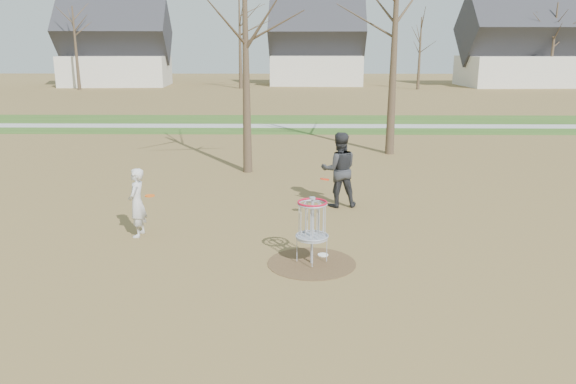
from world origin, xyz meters
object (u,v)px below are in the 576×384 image
object	(u,v)px
player_standing	(137,203)
disc_grounded	(323,255)
disc_golf_basket	(312,220)
player_throwing	(339,170)

from	to	relation	value
player_standing	disc_grounded	distance (m)	4.44
player_standing	disc_golf_basket	bearing A→B (deg)	70.34
player_standing	player_throwing	world-z (taller)	player_throwing
player_standing	player_throwing	distance (m)	5.45
player_standing	disc_grounded	xyz separation A→B (m)	(4.20, -1.22, -0.78)
player_throwing	disc_golf_basket	world-z (taller)	player_throwing
player_standing	player_throwing	size ratio (longest dim) A/B	0.78
player_throwing	disc_grounded	world-z (taller)	player_throwing
player_standing	disc_golf_basket	world-z (taller)	player_standing
player_throwing	disc_grounded	bearing A→B (deg)	75.36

